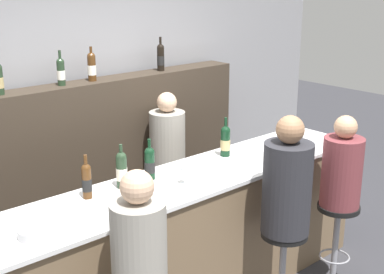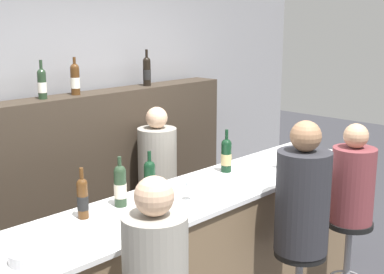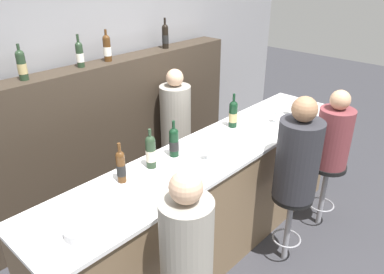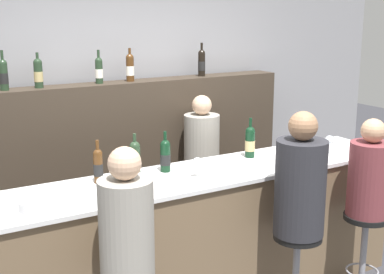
{
  "view_description": "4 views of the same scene",
  "coord_description": "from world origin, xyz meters",
  "px_view_note": "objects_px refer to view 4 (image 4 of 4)",
  "views": [
    {
      "loc": [
        -2.47,
        -2.46,
        2.5
      ],
      "look_at": [
        -0.08,
        0.25,
        1.39
      ],
      "focal_mm": 50.0,
      "sensor_mm": 36.0,
      "label": 1
    },
    {
      "loc": [
        -2.51,
        -2.0,
        2.22
      ],
      "look_at": [
        -0.04,
        0.33,
        1.44
      ],
      "focal_mm": 50.0,
      "sensor_mm": 36.0,
      "label": 2
    },
    {
      "loc": [
        -2.14,
        -1.43,
        2.51
      ],
      "look_at": [
        -0.23,
        0.33,
        1.25
      ],
      "focal_mm": 35.0,
      "sensor_mm": 36.0,
      "label": 3
    },
    {
      "loc": [
        -2.05,
        -2.89,
        2.23
      ],
      "look_at": [
        -0.13,
        0.36,
        1.33
      ],
      "focal_mm": 50.0,
      "sensor_mm": 36.0,
      "label": 4
    }
  ],
  "objects_px": {
    "wine_bottle_counter_1": "(135,159)",
    "wine_bottle_backbar_0": "(3,74)",
    "wine_bottle_counter_0": "(98,165)",
    "wine_glass_1": "(304,146)",
    "metal_bowl": "(35,205)",
    "bar_stool_middle": "(297,255)",
    "wine_bottle_counter_3": "(250,142)",
    "guest_seated_right": "(370,175)",
    "wine_glass_2": "(329,141)",
    "wine_glass_0": "(197,163)",
    "guest_seated_middle": "(300,183)",
    "wine_bottle_backbar_2": "(99,70)",
    "wine_bottle_backbar_1": "(38,73)",
    "wine_bottle_backbar_3": "(130,67)",
    "wine_bottle_backbar_4": "(202,63)",
    "bar_stool_right": "(365,234)",
    "guest_seated_left": "(126,224)",
    "wine_bottle_counter_2": "(165,155)",
    "bartender": "(202,177)"
  },
  "relations": [
    {
      "from": "wine_bottle_counter_1",
      "to": "wine_bottle_backbar_0",
      "type": "relative_size",
      "value": 0.97
    },
    {
      "from": "wine_bottle_counter_0",
      "to": "wine_glass_1",
      "type": "distance_m",
      "value": 1.67
    },
    {
      "from": "metal_bowl",
      "to": "bar_stool_middle",
      "type": "relative_size",
      "value": 0.29
    },
    {
      "from": "wine_bottle_counter_3",
      "to": "guest_seated_right",
      "type": "relative_size",
      "value": 0.43
    },
    {
      "from": "wine_glass_2",
      "to": "wine_bottle_counter_0",
      "type": "bearing_deg",
      "value": 172.83
    },
    {
      "from": "wine_glass_0",
      "to": "guest_seated_middle",
      "type": "bearing_deg",
      "value": -44.19
    },
    {
      "from": "wine_glass_1",
      "to": "metal_bowl",
      "type": "xyz_separation_m",
      "value": [
        -2.17,
        -0.04,
        -0.08
      ]
    },
    {
      "from": "wine_bottle_counter_3",
      "to": "wine_bottle_backbar_0",
      "type": "relative_size",
      "value": 1.0
    },
    {
      "from": "wine_bottle_backbar_2",
      "to": "wine_glass_0",
      "type": "relative_size",
      "value": 2.02
    },
    {
      "from": "wine_bottle_backbar_0",
      "to": "wine_bottle_backbar_1",
      "type": "xyz_separation_m",
      "value": [
        0.28,
        -0.0,
        -0.0
      ]
    },
    {
      "from": "wine_bottle_backbar_3",
      "to": "guest_seated_middle",
      "type": "distance_m",
      "value": 2.04
    },
    {
      "from": "wine_glass_1",
      "to": "guest_seated_middle",
      "type": "xyz_separation_m",
      "value": [
        -0.48,
        -0.51,
        -0.09
      ]
    },
    {
      "from": "wine_bottle_counter_1",
      "to": "wine_bottle_backbar_0",
      "type": "bearing_deg",
      "value": 118.76
    },
    {
      "from": "wine_bottle_counter_3",
      "to": "wine_glass_1",
      "type": "relative_size",
      "value": 2.25
    },
    {
      "from": "wine_bottle_backbar_4",
      "to": "guest_seated_middle",
      "type": "xyz_separation_m",
      "value": [
        -0.37,
        -1.9,
        -0.64
      ]
    },
    {
      "from": "guest_seated_middle",
      "to": "wine_bottle_backbar_0",
      "type": "bearing_deg",
      "value": 128.75
    },
    {
      "from": "wine_bottle_backbar_0",
      "to": "bar_stool_right",
      "type": "bearing_deg",
      "value": -40.61
    },
    {
      "from": "wine_bottle_backbar_4",
      "to": "guest_seated_left",
      "type": "distance_m",
      "value": 2.61
    },
    {
      "from": "wine_bottle_counter_1",
      "to": "wine_bottle_backbar_2",
      "type": "xyz_separation_m",
      "value": [
        0.19,
        1.15,
        0.51
      ]
    },
    {
      "from": "wine_bottle_counter_0",
      "to": "wine_bottle_backbar_4",
      "type": "distance_m",
      "value": 2.0
    },
    {
      "from": "wine_bottle_backbar_3",
      "to": "wine_glass_0",
      "type": "xyz_separation_m",
      "value": [
        -0.12,
        -1.39,
        -0.55
      ]
    },
    {
      "from": "wine_bottle_counter_1",
      "to": "wine_bottle_counter_0",
      "type": "bearing_deg",
      "value": 180.0
    },
    {
      "from": "wine_bottle_backbar_3",
      "to": "bar_stool_middle",
      "type": "relative_size",
      "value": 0.43
    },
    {
      "from": "guest_seated_left",
      "to": "bar_stool_middle",
      "type": "relative_size",
      "value": 1.14
    },
    {
      "from": "wine_bottle_counter_2",
      "to": "guest_seated_right",
      "type": "height_order",
      "value": "guest_seated_right"
    },
    {
      "from": "wine_bottle_backbar_0",
      "to": "bar_stool_right",
      "type": "relative_size",
      "value": 0.47
    },
    {
      "from": "wine_bottle_counter_2",
      "to": "wine_bottle_backbar_1",
      "type": "distance_m",
      "value": 1.4
    },
    {
      "from": "metal_bowl",
      "to": "wine_glass_1",
      "type": "bearing_deg",
      "value": 1.04
    },
    {
      "from": "wine_bottle_backbar_0",
      "to": "metal_bowl",
      "type": "relative_size",
      "value": 1.63
    },
    {
      "from": "wine_glass_2",
      "to": "wine_bottle_counter_3",
      "type": "bearing_deg",
      "value": 159.1
    },
    {
      "from": "wine_glass_1",
      "to": "bartender",
      "type": "xyz_separation_m",
      "value": [
        -0.33,
        1.04,
        -0.49
      ]
    },
    {
      "from": "bar_stool_right",
      "to": "bar_stool_middle",
      "type": "bearing_deg",
      "value": 180.0
    },
    {
      "from": "wine_bottle_counter_0",
      "to": "guest_seated_left",
      "type": "xyz_separation_m",
      "value": [
        -0.12,
        -0.75,
        -0.14
      ]
    },
    {
      "from": "bar_stool_middle",
      "to": "wine_glass_1",
      "type": "bearing_deg",
      "value": 46.23
    },
    {
      "from": "wine_glass_0",
      "to": "bar_stool_middle",
      "type": "distance_m",
      "value": 0.96
    },
    {
      "from": "wine_bottle_backbar_0",
      "to": "wine_bottle_backbar_4",
      "type": "xyz_separation_m",
      "value": [
        1.9,
        -0.0,
        0.0
      ]
    },
    {
      "from": "guest_seated_middle",
      "to": "metal_bowl",
      "type": "bearing_deg",
      "value": 164.53
    },
    {
      "from": "wine_glass_0",
      "to": "bartender",
      "type": "distance_m",
      "value": 1.34
    },
    {
      "from": "wine_bottle_backbar_3",
      "to": "bartender",
      "type": "xyz_separation_m",
      "value": [
        0.56,
        -0.35,
        -1.05
      ]
    },
    {
      "from": "metal_bowl",
      "to": "bar_stool_middle",
      "type": "xyz_separation_m",
      "value": [
        1.68,
        -0.47,
        -0.55
      ]
    },
    {
      "from": "wine_bottle_counter_3",
      "to": "metal_bowl",
      "type": "relative_size",
      "value": 1.62
    },
    {
      "from": "wine_bottle_backbar_4",
      "to": "wine_glass_1",
      "type": "distance_m",
      "value": 1.5
    },
    {
      "from": "wine_glass_0",
      "to": "wine_bottle_counter_0",
      "type": "bearing_deg",
      "value": 159.49
    },
    {
      "from": "wine_bottle_counter_0",
      "to": "bartender",
      "type": "xyz_separation_m",
      "value": [
        1.33,
        0.8,
        -0.52
      ]
    },
    {
      "from": "wine_bottle_backbar_1",
      "to": "wine_bottle_backbar_4",
      "type": "xyz_separation_m",
      "value": [
        1.61,
        0.0,
        0.01
      ]
    },
    {
      "from": "wine_bottle_counter_3",
      "to": "wine_bottle_backbar_3",
      "type": "xyz_separation_m",
      "value": [
        -0.53,
        1.15,
        0.52
      ]
    },
    {
      "from": "wine_bottle_backbar_2",
      "to": "metal_bowl",
      "type": "height_order",
      "value": "wine_bottle_backbar_2"
    },
    {
      "from": "wine_bottle_counter_2",
      "to": "wine_bottle_backbar_3",
      "type": "bearing_deg",
      "value": 77.85
    },
    {
      "from": "guest_seated_right",
      "to": "wine_bottle_counter_0",
      "type": "bearing_deg",
      "value": 158.08
    },
    {
      "from": "wine_glass_1",
      "to": "bar_stool_middle",
      "type": "height_order",
      "value": "wine_glass_1"
    }
  ]
}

